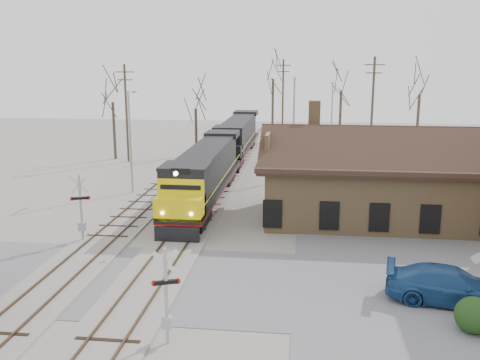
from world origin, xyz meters
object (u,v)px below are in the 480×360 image
(depot, at_px, (372,185))
(locomotive_lead, at_px, (205,174))
(locomotive_trailing, at_px, (237,137))
(parked_car, at_px, (451,286))

(depot, bearing_deg, locomotive_lead, 167.78)
(locomotive_trailing, bearing_deg, locomotive_lead, -90.00)
(depot, relative_size, locomotive_lead, 0.78)
(locomotive_lead, relative_size, parked_car, 3.46)
(parked_car, bearing_deg, locomotive_lead, 52.45)
(depot, height_order, locomotive_lead, depot)
(locomotive_trailing, relative_size, parked_car, 3.46)
(locomotive_lead, xyz_separation_m, parked_car, (14.00, -15.40, -1.45))
(depot, xyz_separation_m, parked_car, (2.01, -12.80, -1.59))
(locomotive_lead, bearing_deg, depot, -12.22)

